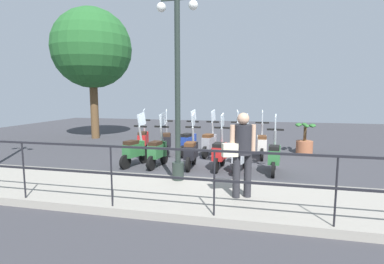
# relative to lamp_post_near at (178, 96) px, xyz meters

# --- Properties ---
(ground_plane) EXTENTS (28.00, 28.00, 0.00)m
(ground_plane) POSITION_rel_lamp_post_near_xyz_m (2.40, -0.22, -2.04)
(ground_plane) COLOR #38383D
(promenade_walkway) EXTENTS (2.20, 20.00, 0.15)m
(promenade_walkway) POSITION_rel_lamp_post_near_xyz_m (-0.75, -0.22, -1.97)
(promenade_walkway) COLOR gray
(promenade_walkway) RESTS_ON ground_plane
(fence_railing) EXTENTS (0.04, 16.03, 1.07)m
(fence_railing) POSITION_rel_lamp_post_near_xyz_m (-1.80, -0.22, -1.13)
(fence_railing) COLOR black
(fence_railing) RESTS_ON promenade_walkway
(lamp_post_near) EXTENTS (0.26, 0.90, 4.27)m
(lamp_post_near) POSITION_rel_lamp_post_near_xyz_m (0.00, 0.00, 0.00)
(lamp_post_near) COLOR #232D28
(lamp_post_near) RESTS_ON promenade_walkway
(pedestrian_with_bag) EXTENTS (0.48, 0.61, 1.59)m
(pedestrian_with_bag) POSITION_rel_lamp_post_near_xyz_m (-0.85, -1.46, -0.96)
(pedestrian_with_bag) COLOR #28282D
(pedestrian_with_bag) RESTS_ON promenade_walkway
(tree_large) EXTENTS (3.57, 3.57, 5.90)m
(tree_large) POSITION_rel_lamp_post_near_xyz_m (6.16, 5.77, 2.05)
(tree_large) COLOR brown
(tree_large) RESTS_ON ground_plane
(potted_palm) EXTENTS (1.06, 0.66, 1.05)m
(potted_palm) POSITION_rel_lamp_post_near_xyz_m (4.54, -3.28, -1.60)
(potted_palm) COLOR #9E5B3D
(potted_palm) RESTS_ON ground_plane
(scooter_near_0) EXTENTS (1.23, 0.44, 1.54)m
(scooter_near_0) POSITION_rel_lamp_post_near_xyz_m (1.60, -2.15, -1.56)
(scooter_near_0) COLOR black
(scooter_near_0) RESTS_ON ground_plane
(scooter_near_1) EXTENTS (1.21, 0.52, 1.54)m
(scooter_near_1) POSITION_rel_lamp_post_near_xyz_m (1.55, -1.31, -1.56)
(scooter_near_1) COLOR black
(scooter_near_1) RESTS_ON ground_plane
(scooter_near_2) EXTENTS (1.23, 0.44, 1.54)m
(scooter_near_2) POSITION_rel_lamp_post_near_xyz_m (1.70, -0.71, -1.56)
(scooter_near_2) COLOR black
(scooter_near_2) RESTS_ON ground_plane
(scooter_near_3) EXTENTS (1.23, 0.44, 1.54)m
(scooter_near_3) POSITION_rel_lamp_post_near_xyz_m (1.66, 0.09, -1.56)
(scooter_near_3) COLOR black
(scooter_near_3) RESTS_ON ground_plane
(scooter_near_4) EXTENTS (1.23, 0.44, 1.54)m
(scooter_near_4) POSITION_rel_lamp_post_near_xyz_m (1.56, 1.04, -1.56)
(scooter_near_4) COLOR black
(scooter_near_4) RESTS_ON ground_plane
(scooter_near_5) EXTENTS (1.20, 0.54, 1.54)m
(scooter_near_5) POSITION_rel_lamp_post_near_xyz_m (1.52, 1.73, -1.56)
(scooter_near_5) COLOR black
(scooter_near_5) RESTS_ON ground_plane
(scooter_far_0) EXTENTS (1.23, 0.44, 1.54)m
(scooter_far_0) POSITION_rel_lamp_post_near_xyz_m (3.43, -1.83, -1.56)
(scooter_far_0) COLOR black
(scooter_far_0) RESTS_ON ground_plane
(scooter_far_1) EXTENTS (1.23, 0.47, 1.54)m
(scooter_far_1) POSITION_rel_lamp_post_near_xyz_m (3.42, -1.07, -1.56)
(scooter_far_1) COLOR black
(scooter_far_1) RESTS_ON ground_plane
(scooter_far_2) EXTENTS (1.22, 0.49, 1.54)m
(scooter_far_2) POSITION_rel_lamp_post_near_xyz_m (3.36, -0.14, -1.56)
(scooter_far_2) COLOR black
(scooter_far_2) RESTS_ON ground_plane
(scooter_far_3) EXTENTS (1.21, 0.52, 1.54)m
(scooter_far_3) POSITION_rel_lamp_post_near_xyz_m (3.34, 0.57, -1.56)
(scooter_far_3) COLOR black
(scooter_far_3) RESTS_ON ground_plane
(scooter_far_4) EXTENTS (1.20, 0.55, 1.54)m
(scooter_far_4) POSITION_rel_lamp_post_near_xyz_m (3.28, 1.33, -1.56)
(scooter_far_4) COLOR black
(scooter_far_4) RESTS_ON ground_plane
(scooter_far_5) EXTENTS (1.22, 0.50, 1.54)m
(scooter_far_5) POSITION_rel_lamp_post_near_xyz_m (3.46, 2.26, -1.56)
(scooter_far_5) COLOR black
(scooter_far_5) RESTS_ON ground_plane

